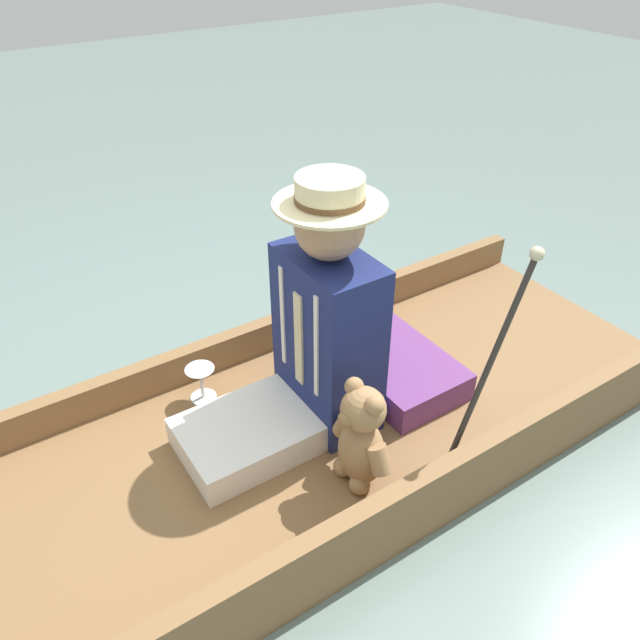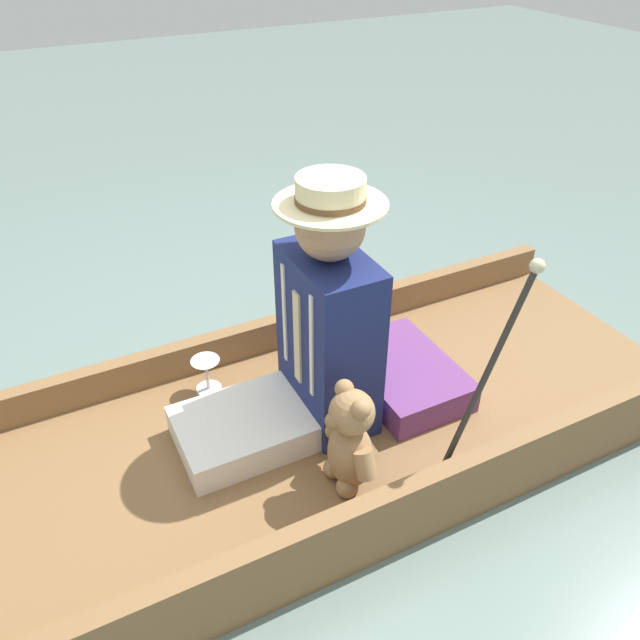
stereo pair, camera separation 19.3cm
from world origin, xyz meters
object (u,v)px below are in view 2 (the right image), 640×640
(teddy_bear, at_px, (350,441))
(wine_glass, at_px, (206,368))
(seated_person, at_px, (312,338))
(walking_cane, at_px, (494,359))

(teddy_bear, height_order, wine_glass, teddy_bear)
(seated_person, height_order, teddy_bear, seated_person)
(seated_person, height_order, wine_glass, seated_person)
(seated_person, bearing_deg, teddy_bear, 176.67)
(walking_cane, bearing_deg, wine_glass, 41.29)
(seated_person, relative_size, walking_cane, 1.19)
(seated_person, xyz_separation_m, teddy_bear, (-0.33, 0.03, -0.18))
(teddy_bear, xyz_separation_m, walking_cane, (-0.13, -0.41, 0.27))
(wine_glass, distance_m, walking_cane, 1.08)
(teddy_bear, bearing_deg, wine_glass, 22.36)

